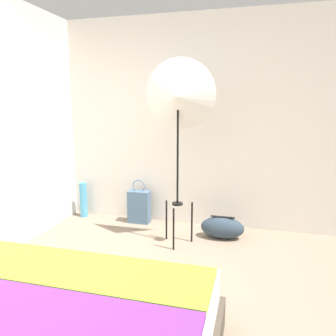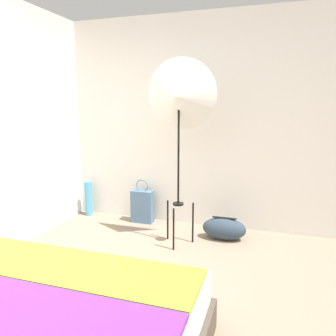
# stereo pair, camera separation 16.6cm
# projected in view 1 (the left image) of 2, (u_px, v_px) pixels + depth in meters

# --- Properties ---
(ground_plane) EXTENTS (14.00, 14.00, 0.00)m
(ground_plane) POSITION_uv_depth(u_px,v_px,m) (61.00, 335.00, 2.20)
(ground_plane) COLOR gray
(wall_back) EXTENTS (8.00, 0.05, 2.60)m
(wall_back) POSITION_uv_depth(u_px,v_px,m) (159.00, 123.00, 4.18)
(wall_back) COLOR silver
(wall_back) RESTS_ON ground_plane
(photo_umbrella) EXTENTS (0.76, 0.34, 2.01)m
(photo_umbrella) POSITION_uv_depth(u_px,v_px,m) (178.00, 96.00, 3.36)
(photo_umbrella) COLOR black
(photo_umbrella) RESTS_ON ground_plane
(tote_bag) EXTENTS (0.28, 0.14, 0.57)m
(tote_bag) POSITION_uv_depth(u_px,v_px,m) (139.00, 206.00, 4.27)
(tote_bag) COLOR slate
(tote_bag) RESTS_ON ground_plane
(duffel_bag) EXTENTS (0.50, 0.25, 0.26)m
(duffel_bag) POSITION_uv_depth(u_px,v_px,m) (222.00, 228.00, 3.78)
(duffel_bag) COLOR #2D3D4C
(duffel_bag) RESTS_ON ground_plane
(paper_roll) EXTENTS (0.10, 0.10, 0.48)m
(paper_roll) POSITION_uv_depth(u_px,v_px,m) (83.00, 200.00, 4.50)
(paper_roll) COLOR #4CA3D1
(paper_roll) RESTS_ON ground_plane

